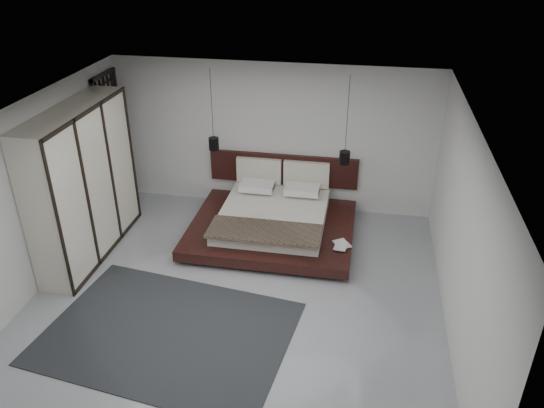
% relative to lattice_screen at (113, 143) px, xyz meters
% --- Properties ---
extents(floor, '(6.00, 6.00, 0.00)m').
position_rel_lattice_screen_xyz_m(floor, '(2.95, -2.45, -1.30)').
color(floor, '#94979C').
rests_on(floor, ground).
extents(ceiling, '(6.00, 6.00, 0.00)m').
position_rel_lattice_screen_xyz_m(ceiling, '(2.95, -2.45, 1.50)').
color(ceiling, white).
rests_on(ceiling, wall_back).
extents(wall_back, '(6.00, 0.00, 6.00)m').
position_rel_lattice_screen_xyz_m(wall_back, '(2.95, 0.55, 0.10)').
color(wall_back, beige).
rests_on(wall_back, floor).
extents(wall_front, '(6.00, 0.00, 6.00)m').
position_rel_lattice_screen_xyz_m(wall_front, '(2.95, -5.45, 0.10)').
color(wall_front, beige).
rests_on(wall_front, floor).
extents(wall_left, '(0.00, 6.00, 6.00)m').
position_rel_lattice_screen_xyz_m(wall_left, '(-0.05, -2.45, 0.10)').
color(wall_left, beige).
rests_on(wall_left, floor).
extents(wall_right, '(0.00, 6.00, 6.00)m').
position_rel_lattice_screen_xyz_m(wall_right, '(5.95, -2.45, 0.10)').
color(wall_right, beige).
rests_on(wall_right, floor).
extents(lattice_screen, '(0.05, 0.90, 2.60)m').
position_rel_lattice_screen_xyz_m(lattice_screen, '(0.00, 0.00, 0.00)').
color(lattice_screen, black).
rests_on(lattice_screen, floor).
extents(bed, '(2.83, 2.41, 1.09)m').
position_rel_lattice_screen_xyz_m(bed, '(3.16, -0.54, -1.01)').
color(bed, black).
rests_on(bed, floor).
extents(book_lower, '(0.34, 0.37, 0.03)m').
position_rel_lattice_screen_xyz_m(book_lower, '(4.32, -1.21, -1.02)').
color(book_lower, '#99724C').
rests_on(book_lower, bed).
extents(book_upper, '(0.24, 0.30, 0.02)m').
position_rel_lattice_screen_xyz_m(book_upper, '(4.30, -1.24, -1.00)').
color(book_upper, '#99724C').
rests_on(book_upper, book_lower).
extents(pendant_left, '(0.18, 0.18, 1.45)m').
position_rel_lattice_screen_xyz_m(pendant_left, '(1.99, -0.09, 0.16)').
color(pendant_left, black).
rests_on(pendant_left, ceiling).
extents(pendant_right, '(0.18, 0.18, 1.54)m').
position_rel_lattice_screen_xyz_m(pendant_right, '(4.32, -0.09, 0.07)').
color(pendant_right, black).
rests_on(pendant_right, ceiling).
extents(wardrobe, '(0.60, 2.54, 2.49)m').
position_rel_lattice_screen_xyz_m(wardrobe, '(0.25, -1.63, -0.05)').
color(wardrobe, beige).
rests_on(wardrobe, floor).
extents(rug, '(3.54, 2.74, 0.01)m').
position_rel_lattice_screen_xyz_m(rug, '(2.22, -3.39, -1.29)').
color(rug, black).
rests_on(rug, floor).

